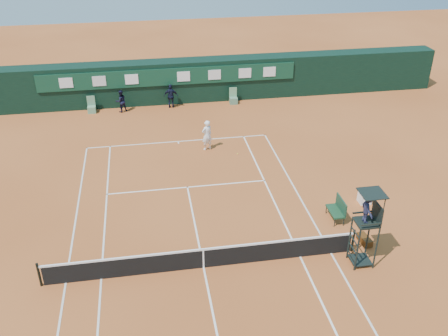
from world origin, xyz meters
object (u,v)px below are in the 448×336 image
at_px(umpire_chair, 368,214).
at_px(player, 207,135).
at_px(player_bench, 338,208).
at_px(cooler, 365,197).
at_px(tennis_net, 203,258).

distance_m(umpire_chair, player, 12.42).
distance_m(umpire_chair, player_bench, 3.67).
relative_size(player_bench, cooler, 1.86).
relative_size(cooler, player, 0.35).
xyz_separation_m(umpire_chair, player_bench, (0.21, 3.16, -1.86)).
bearing_deg(cooler, tennis_net, -157.53).
xyz_separation_m(tennis_net, player, (1.62, 10.57, 0.42)).
bearing_deg(umpire_chair, player_bench, 86.25).
xyz_separation_m(tennis_net, player_bench, (6.63, 2.37, 0.09)).
distance_m(tennis_net, umpire_chair, 6.76).
bearing_deg(player_bench, player, 121.47).
height_order(tennis_net, player_bench, same).
bearing_deg(umpire_chair, tennis_net, 173.04).
bearing_deg(tennis_net, umpire_chair, -6.96).
distance_m(player_bench, player, 9.61).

